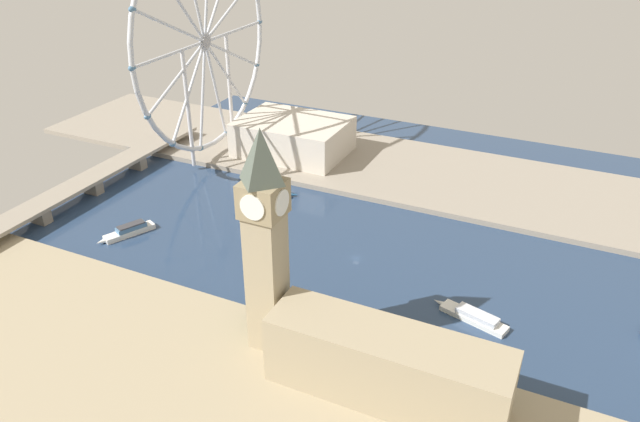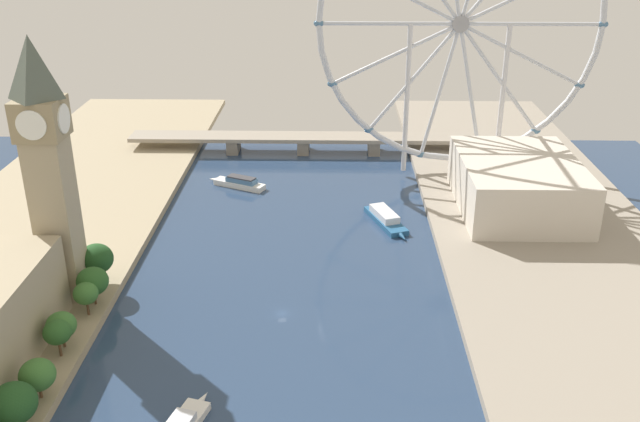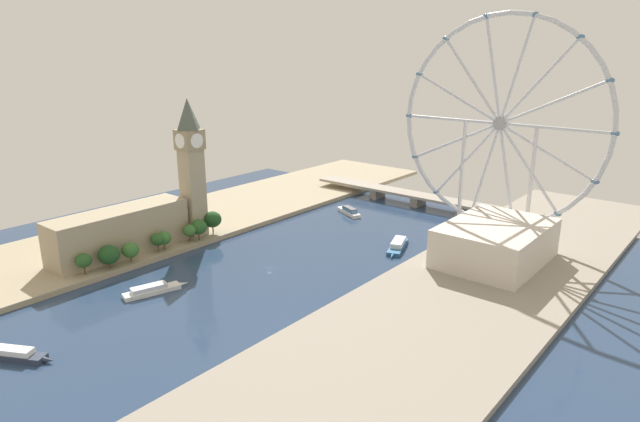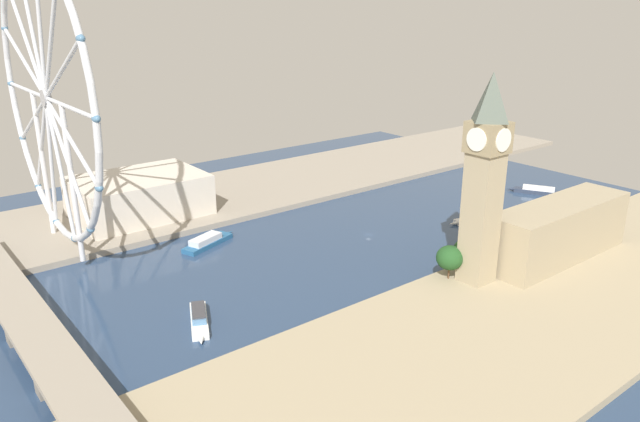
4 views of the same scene
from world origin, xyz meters
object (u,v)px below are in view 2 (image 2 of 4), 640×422
at_px(clock_tower, 49,169).
at_px(ferris_wheel, 460,25).
at_px(river_bridge, 303,139).
at_px(riverside_hall, 518,184).
at_px(tour_boat_3, 239,183).
at_px(tour_boat_1, 386,219).

relative_size(clock_tower, ferris_wheel, 0.63).
bearing_deg(river_bridge, riverside_hall, -40.68).
bearing_deg(ferris_wheel, tour_boat_3, -170.68).
relative_size(river_bridge, tour_boat_3, 6.43).
xyz_separation_m(riverside_hall, tour_boat_3, (-122.57, 29.14, -11.66)).
distance_m(clock_tower, river_bridge, 177.60).
distance_m(clock_tower, tour_boat_3, 122.75).
xyz_separation_m(ferris_wheel, tour_boat_1, (-34.45, -56.13, -70.52)).
bearing_deg(ferris_wheel, clock_tower, -139.80).
bearing_deg(tour_boat_1, ferris_wheel, 128.11).
height_order(riverside_hall, tour_boat_3, riverside_hall).
xyz_separation_m(clock_tower, river_bridge, (71.67, 157.38, -40.47)).
xyz_separation_m(clock_tower, tour_boat_3, (43.41, 105.48, -45.36)).
bearing_deg(riverside_hall, tour_boat_3, 166.62).
bearing_deg(tour_boat_3, riverside_hall, -168.31).
distance_m(tour_boat_1, tour_boat_3, 77.42).
xyz_separation_m(river_bridge, tour_boat_3, (-28.26, -51.90, -4.88)).
xyz_separation_m(ferris_wheel, river_bridge, (-72.73, 35.33, -65.60)).
height_order(clock_tower, tour_boat_1, clock_tower).
bearing_deg(tour_boat_3, clock_tower, 92.70).
bearing_deg(tour_boat_1, river_bridge, -177.64).
bearing_deg(ferris_wheel, riverside_hall, -64.74).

